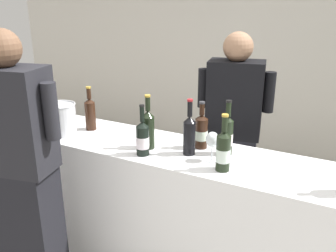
% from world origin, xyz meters
% --- Properties ---
extents(wall_back, '(8.00, 0.10, 2.80)m').
position_xyz_m(wall_back, '(0.00, 2.60, 1.40)').
color(wall_back, beige).
rests_on(wall_back, ground_plane).
extents(counter, '(2.33, 0.54, 0.94)m').
position_xyz_m(counter, '(0.00, 0.00, 0.47)').
color(counter, white).
rests_on(counter, ground_plane).
extents(wine_bottle_0, '(0.08, 0.08, 0.33)m').
position_xyz_m(wine_bottle_0, '(0.33, -0.14, 1.06)').
color(wine_bottle_0, black).
rests_on(wine_bottle_0, counter).
extents(wine_bottle_1, '(0.08, 0.08, 0.35)m').
position_xyz_m(wine_bottle_1, '(-0.19, -0.05, 1.08)').
color(wine_bottle_1, black).
rests_on(wine_bottle_1, counter).
extents(wine_bottle_2, '(0.08, 0.08, 0.32)m').
position_xyz_m(wine_bottle_2, '(-0.74, 0.05, 1.07)').
color(wine_bottle_2, black).
rests_on(wine_bottle_2, counter).
extents(wine_bottle_3, '(0.08, 0.08, 0.30)m').
position_xyz_m(wine_bottle_3, '(0.10, 0.11, 1.05)').
color(wine_bottle_3, black).
rests_on(wine_bottle_3, counter).
extents(wine_bottle_4, '(0.08, 0.08, 0.35)m').
position_xyz_m(wine_bottle_4, '(0.08, -0.02, 1.08)').
color(wine_bottle_4, black).
rests_on(wine_bottle_4, counter).
extents(wine_bottle_6, '(0.07, 0.07, 0.34)m').
position_xyz_m(wine_bottle_6, '(0.28, 0.09, 1.07)').
color(wine_bottle_6, black).
rests_on(wine_bottle_6, counter).
extents(wine_bottle_7, '(0.08, 0.08, 0.32)m').
position_xyz_m(wine_bottle_7, '(-0.17, -0.16, 1.05)').
color(wine_bottle_7, black).
rests_on(wine_bottle_7, counter).
extents(wine_glass, '(0.08, 0.08, 0.18)m').
position_xyz_m(wine_glass, '(0.24, -0.05, 1.07)').
color(wine_glass, silver).
rests_on(wine_glass, counter).
extents(ice_bucket, '(0.22, 0.22, 0.22)m').
position_xyz_m(ice_bucket, '(-0.87, -0.11, 1.05)').
color(ice_bucket, silver).
rests_on(ice_bucket, counter).
extents(person_server, '(0.55, 0.32, 1.63)m').
position_xyz_m(person_server, '(0.15, 0.63, 0.80)').
color(person_server, black).
rests_on(person_server, ground_plane).
extents(person_guest, '(0.56, 0.33, 1.71)m').
position_xyz_m(person_guest, '(-0.70, -0.64, 0.84)').
color(person_guest, black).
rests_on(person_guest, ground_plane).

